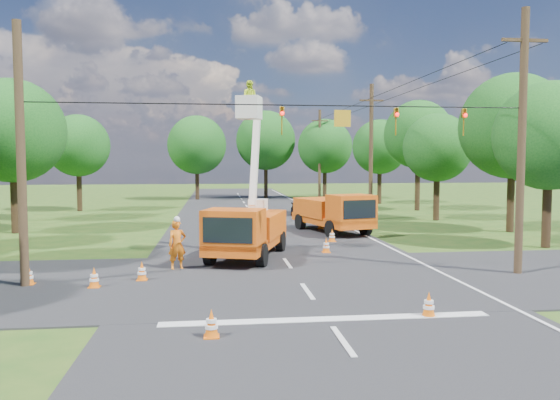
{
  "coord_description": "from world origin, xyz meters",
  "views": [
    {
      "loc": [
        -2.98,
        -17.4,
        4.28
      ],
      "look_at": [
        -0.13,
        6.49,
        2.6
      ],
      "focal_mm": 35.0,
      "sensor_mm": 36.0,
      "label": 1
    }
  ],
  "objects": [
    {
      "name": "tree_far_a",
      "position": [
        -5.0,
        45.0,
        6.19
      ],
      "size": [
        6.6,
        6.6,
        9.5
      ],
      "color": "#382616",
      "rests_on": "ground"
    },
    {
      "name": "tree_right_e",
      "position": [
        13.8,
        37.0,
        5.81
      ],
      "size": [
        5.6,
        5.6,
        8.63
      ],
      "color": "#382616",
      "rests_on": "ground"
    },
    {
      "name": "tree_right_d",
      "position": [
        14.8,
        29.0,
        6.68
      ],
      "size": [
        6.0,
        6.0,
        9.7
      ],
      "color": "#382616",
      "rests_on": "ground"
    },
    {
      "name": "distant_car",
      "position": [
        4.06,
        26.56,
        0.74
      ],
      "size": [
        2.48,
        4.57,
        1.48
      ],
      "primitive_type": "imported",
      "rotation": [
        0.0,
        0.0,
        -0.18
      ],
      "color": "black",
      "rests_on": "ground"
    },
    {
      "name": "traffic_cone_5",
      "position": [
        -7.08,
        1.47,
        0.36
      ],
      "size": [
        0.38,
        0.38,
        0.71
      ],
      "color": "orange",
      "rests_on": "ground"
    },
    {
      "name": "traffic_cone_3",
      "position": [
        3.21,
        10.99,
        0.36
      ],
      "size": [
        0.38,
        0.38,
        0.71
      ],
      "color": "orange",
      "rests_on": "ground"
    },
    {
      "name": "ground_worker",
      "position": [
        -4.5,
        4.43,
        0.99
      ],
      "size": [
        0.84,
        0.69,
        1.99
      ],
      "primitive_type": "imported",
      "rotation": [
        0.0,
        0.0,
        0.34
      ],
      "color": "orange",
      "rests_on": "ground"
    },
    {
      "name": "ground",
      "position": [
        0.0,
        20.0,
        0.0
      ],
      "size": [
        140.0,
        140.0,
        0.0
      ],
      "primitive_type": "plane",
      "color": "#274F17",
      "rests_on": "ground"
    },
    {
      "name": "pole_right_near",
      "position": [
        8.5,
        2.0,
        5.11
      ],
      "size": [
        1.8,
        0.3,
        10.0
      ],
      "color": "#4C3823",
      "rests_on": "ground"
    },
    {
      "name": "road_main",
      "position": [
        0.0,
        20.0,
        0.0
      ],
      "size": [
        12.0,
        100.0,
        0.06
      ],
      "primitive_type": "cube",
      "color": "black",
      "rests_on": "ground"
    },
    {
      "name": "signal_span",
      "position": [
        2.23,
        1.99,
        5.88
      ],
      "size": [
        18.0,
        0.29,
        1.07
      ],
      "color": "black",
      "rests_on": "ground"
    },
    {
      "name": "traffic_cone_7",
      "position": [
        3.69,
        16.64,
        0.36
      ],
      "size": [
        0.38,
        0.38,
        0.71
      ],
      "color": "orange",
      "rests_on": "ground"
    },
    {
      "name": "edge_line",
      "position": [
        5.6,
        20.0,
        0.0
      ],
      "size": [
        0.12,
        90.0,
        0.02
      ],
      "primitive_type": "cube",
      "color": "silver",
      "rests_on": "ground"
    },
    {
      "name": "tree_left_f",
      "position": [
        -14.8,
        32.0,
        5.69
      ],
      "size": [
        5.4,
        5.4,
        8.4
      ],
      "color": "#382616",
      "rests_on": "ground"
    },
    {
      "name": "second_truck",
      "position": [
        4.1,
        14.66,
        1.26
      ],
      "size": [
        4.09,
        6.88,
        2.43
      ],
      "rotation": [
        0.0,
        0.0,
        0.28
      ],
      "color": "#DB560F",
      "rests_on": "ground"
    },
    {
      "name": "traffic_cone_2",
      "position": [
        2.19,
        7.59,
        0.36
      ],
      "size": [
        0.38,
        0.38,
        0.71
      ],
      "color": "orange",
      "rests_on": "ground"
    },
    {
      "name": "pole_right_mid",
      "position": [
        8.5,
        22.0,
        5.11
      ],
      "size": [
        1.8,
        0.3,
        10.0
      ],
      "color": "#4C3823",
      "rests_on": "ground"
    },
    {
      "name": "traffic_cone_4",
      "position": [
        -5.62,
        2.42,
        0.36
      ],
      "size": [
        0.38,
        0.38,
        0.71
      ],
      "color": "orange",
      "rests_on": "ground"
    },
    {
      "name": "bucket_truck",
      "position": [
        -1.61,
        6.57,
        1.64
      ],
      "size": [
        4.13,
        6.72,
        7.88
      ],
      "rotation": [
        0.0,
        0.0,
        -0.31
      ],
      "color": "#DB560F",
      "rests_on": "ground"
    },
    {
      "name": "tree_far_b",
      "position": [
        3.0,
        47.0,
        6.81
      ],
      "size": [
        7.0,
        7.0,
        10.32
      ],
      "color": "#382616",
      "rests_on": "ground"
    },
    {
      "name": "traffic_cone_6",
      "position": [
        -9.43,
        2.17,
        0.36
      ],
      "size": [
        0.38,
        0.38,
        0.71
      ],
      "color": "orange",
      "rests_on": "ground"
    },
    {
      "name": "pole_right_far",
      "position": [
        8.5,
        42.0,
        5.11
      ],
      "size": [
        1.8,
        0.3,
        10.0
      ],
      "color": "#4C3823",
      "rests_on": "ground"
    },
    {
      "name": "stop_bar",
      "position": [
        0.0,
        -3.2,
        0.0
      ],
      "size": [
        9.0,
        0.45,
        0.02
      ],
      "primitive_type": "cube",
      "color": "silver",
      "rests_on": "ground"
    },
    {
      "name": "tree_left_e",
      "position": [
        -16.8,
        24.0,
        6.49
      ],
      "size": [
        5.8,
        5.8,
        9.41
      ],
      "color": "#382616",
      "rests_on": "ground"
    },
    {
      "name": "road_cross",
      "position": [
        0.0,
        2.0,
        0.0
      ],
      "size": [
        56.0,
        10.0,
        0.07
      ],
      "primitive_type": "cube",
      "color": "black",
      "rests_on": "ground"
    },
    {
      "name": "tree_right_b",
      "position": [
        15.0,
        14.0,
        6.43
      ],
      "size": [
        6.4,
        6.4,
        9.65
      ],
      "color": "#382616",
      "rests_on": "ground"
    },
    {
      "name": "tree_right_a",
      "position": [
        13.5,
        8.0,
        5.56
      ],
      "size": [
        5.4,
        5.4,
        8.28
      ],
      "color": "#382616",
      "rests_on": "ground"
    },
    {
      "name": "traffic_cone_1",
      "position": [
        2.84,
        -3.22,
        0.36
      ],
      "size": [
        0.38,
        0.38,
        0.71
      ],
      "color": "orange",
      "rests_on": "ground"
    },
    {
      "name": "tree_far_c",
      "position": [
        9.5,
        44.0,
        6.06
      ],
      "size": [
        6.2,
        6.2,
        9.18
      ],
      "color": "#382616",
      "rests_on": "ground"
    },
    {
      "name": "traffic_cone_0",
      "position": [
        -3.1,
        -4.3,
        0.36
      ],
      "size": [
        0.38,
        0.38,
        0.71
      ],
      "color": "orange",
      "rests_on": "ground"
    },
    {
      "name": "pole_left",
      "position": [
        -9.5,
        2.0,
        4.5
      ],
      "size": [
        0.3,
        0.3,
        9.0
      ],
      "color": "#4C3823",
      "rests_on": "ground"
    },
    {
      "name": "tree_left_d",
      "position": [
        -15.0,
        17.0,
        6.12
      ],
      "size": [
        6.2,
        6.2,
        9.24
      ],
      "color": "#382616",
      "rests_on": "ground"
    },
    {
      "name": "tree_right_c",
      "position": [
        13.2,
        21.0,
        5.31
      ],
      "size": [
        5.0,
        5.0,
        7.83
      ],
      "color": "#382616",
      "rests_on": "ground"
    }
  ]
}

